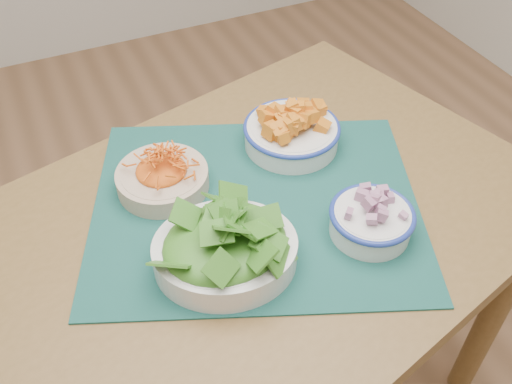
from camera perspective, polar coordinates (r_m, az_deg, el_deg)
ground at (r=1.71m, az=0.52°, el=-17.52°), size 4.00×4.00×0.00m
table at (r=1.11m, az=-0.76°, el=-6.68°), size 1.28×1.01×0.75m
placemat at (r=1.06m, az=0.00°, el=-1.25°), size 0.74×0.68×0.00m
carrot_bowl at (r=1.08m, az=-9.38°, el=1.66°), size 0.18×0.18×0.06m
squash_bowl at (r=1.16m, az=3.61°, el=6.42°), size 0.25×0.25×0.09m
lettuce_bowl at (r=0.92m, az=-3.14°, el=-5.20°), size 0.29×0.26×0.11m
onion_bowl at (r=1.00m, az=11.52°, el=-2.44°), size 0.17×0.17×0.08m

